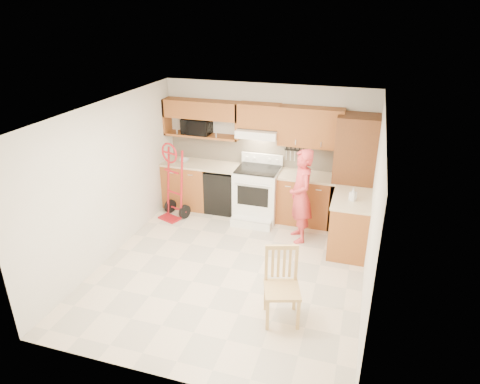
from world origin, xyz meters
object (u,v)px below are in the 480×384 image
at_px(range, 257,190).
at_px(hand_truck, 172,185).
at_px(dining_chair, 282,287).
at_px(microwave, 197,126).
at_px(person, 301,196).

bearing_deg(range, hand_truck, -164.49).
bearing_deg(hand_truck, dining_chair, -20.30).
distance_m(microwave, hand_truck, 1.24).
height_order(microwave, hand_truck, microwave).
xyz_separation_m(microwave, hand_truck, (-0.25, -0.74, -0.96)).
bearing_deg(dining_chair, microwave, 110.60).
height_order(range, hand_truck, hand_truck).
bearing_deg(range, microwave, 166.73).
bearing_deg(hand_truck, range, 36.21).
distance_m(microwave, dining_chair, 3.99).
distance_m(hand_truck, dining_chair, 3.46).
height_order(range, dining_chair, range).
xyz_separation_m(range, person, (0.92, -0.55, 0.23)).
relative_size(person, dining_chair, 1.65).
bearing_deg(microwave, range, -11.97).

